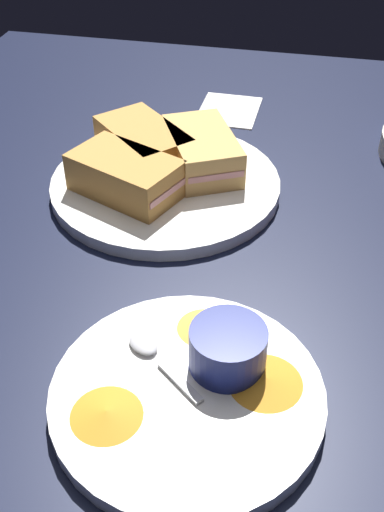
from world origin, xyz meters
TOP-DOWN VIEW (x-y plane):
  - ground_plane at (0.00, 0.00)cm, footprint 110.00×110.00cm
  - plate_sandwich_main at (-5.23, -10.00)cm, footprint 29.09×29.09cm
  - sandwich_half_near at (-9.12, -6.06)cm, footprint 15.03×12.62cm
  - sandwich_half_far at (-9.16, -13.88)cm, footprint 14.45×14.67cm
  - sandwich_half_extra at (-1.35, -13.93)cm, footprint 12.11×14.94cm
  - ramekin_dark_sauce at (-1.42, -15.31)cm, footprint 6.23×6.23cm
  - spoon_by_dark_ramekin at (-3.83, -10.73)cm, footprint 5.92×9.41cm
  - plate_chips_companion at (26.91, -0.12)cm, footprint 23.66×23.66cm
  - ramekin_light_gravy at (23.36, 2.84)cm, footprint 6.82×6.82cm
  - spoon_by_gravy_ramekin at (23.75, -3.97)cm, footprint 7.41×8.56cm
  - plantain_chip_scatter at (25.53, 0.43)cm, footprint 17.39×20.27cm
  - paper_napkin_folded at (-29.18, -5.82)cm, footprint 11.19×9.24cm

SIDE VIEW (x-z plane):
  - ground_plane at x=0.00cm, z-range -3.00..0.00cm
  - paper_napkin_folded at x=-29.18cm, z-range 0.00..0.40cm
  - plate_sandwich_main at x=-5.23cm, z-range 0.00..1.60cm
  - plate_chips_companion at x=26.91cm, z-range 0.00..1.60cm
  - plantain_chip_scatter at x=25.53cm, z-range 1.60..2.20cm
  - spoon_by_dark_ramekin at x=-3.83cm, z-range 1.56..2.36cm
  - spoon_by_gravy_ramekin at x=23.75cm, z-range 1.56..2.36cm
  - ramekin_dark_sauce at x=-1.42cm, z-range 1.75..5.69cm
  - ramekin_light_gravy at x=23.36cm, z-range 1.75..5.82cm
  - sandwich_half_near at x=-9.12cm, z-range 1.60..6.40cm
  - sandwich_half_far at x=-9.16cm, z-range 1.60..6.40cm
  - sandwich_half_extra at x=-1.35cm, z-range 1.60..6.40cm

